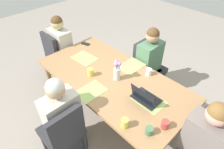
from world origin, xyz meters
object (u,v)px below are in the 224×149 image
at_px(coffee_mug_near_left, 125,123).
at_px(coffee_mug_far_left, 165,124).
at_px(chair_near_left_far, 63,131).
at_px(person_head_right_left_mid, 199,148).
at_px(flower_vase, 117,70).
at_px(chair_head_left_left_near, 57,53).
at_px(person_head_left_left_near, 63,52).
at_px(person_near_left_far, 64,123).
at_px(coffee_mug_centre_left, 149,72).
at_px(dining_table, 112,81).
at_px(coffee_mug_centre_right, 149,131).
at_px(person_far_right_near, 148,66).
at_px(phone_black, 86,44).
at_px(laptop_head_right_left_mid, 145,97).
at_px(coffee_mug_near_right, 90,72).
at_px(chair_far_right_near, 147,64).
at_px(chair_head_right_left_mid, 207,148).

bearing_deg(coffee_mug_near_left, coffee_mug_far_left, 44.30).
relative_size(chair_near_left_far, coffee_mug_near_left, 8.49).
relative_size(person_head_right_left_mid, flower_vase, 4.20).
bearing_deg(coffee_mug_far_left, chair_head_left_left_near, 177.09).
xyz_separation_m(chair_head_left_left_near, person_head_left_left_near, (0.06, 0.07, 0.03)).
bearing_deg(person_near_left_far, coffee_mug_centre_left, 76.85).
relative_size(dining_table, coffee_mug_centre_right, 25.87).
distance_m(coffee_mug_near_left, coffee_mug_centre_right, 0.25).
distance_m(chair_head_left_left_near, coffee_mug_far_left, 2.33).
relative_size(person_far_right_near, coffee_mug_far_left, 12.79).
relative_size(chair_near_left_far, phone_black, 6.00).
relative_size(person_far_right_near, laptop_head_right_left_mid, 3.73).
relative_size(laptop_head_right_left_mid, coffee_mug_near_left, 3.02).
xyz_separation_m(person_head_right_left_mid, coffee_mug_centre_right, (-0.41, -0.37, 0.25)).
height_order(chair_head_left_left_near, coffee_mug_near_right, chair_head_left_left_near).
xyz_separation_m(person_near_left_far, flower_vase, (0.04, 0.83, 0.36)).
bearing_deg(chair_far_right_near, person_head_right_left_mid, -31.65).
relative_size(dining_table, coffee_mug_near_left, 20.12).
relative_size(dining_table, chair_near_left_far, 2.37).
height_order(person_head_right_left_mid, coffee_mug_centre_left, person_head_right_left_mid).
xyz_separation_m(person_head_left_left_near, person_near_left_far, (1.33, -0.84, 0.00)).
height_order(person_head_left_left_near, chair_head_right_left_mid, person_head_left_left_near).
relative_size(person_head_right_left_mid, coffee_mug_centre_left, 12.65).
bearing_deg(coffee_mug_centre_right, coffee_mug_near_right, 171.98).
height_order(person_far_right_near, flower_vase, person_far_right_near).
height_order(coffee_mug_near_left, phone_black, coffee_mug_near_left).
bearing_deg(coffee_mug_near_right, coffee_mug_far_left, 0.74).
relative_size(chair_near_left_far, coffee_mug_far_left, 9.64).
relative_size(coffee_mug_near_left, coffee_mug_centre_right, 1.29).
bearing_deg(coffee_mug_far_left, flower_vase, 167.85).
distance_m(chair_head_left_left_near, chair_far_right_near, 1.60).
height_order(chair_far_right_near, coffee_mug_near_right, chair_far_right_near).
relative_size(person_head_right_left_mid, chair_far_right_near, 1.33).
height_order(person_head_left_left_near, phone_black, person_head_left_left_near).
relative_size(chair_far_right_near, person_far_right_near, 0.75).
distance_m(dining_table, laptop_head_right_left_mid, 0.57).
relative_size(chair_head_left_left_near, coffee_mug_far_left, 9.64).
distance_m(person_far_right_near, flower_vase, 0.85).
height_order(chair_head_left_left_near, coffee_mug_centre_right, chair_head_left_left_near).
distance_m(dining_table, person_head_left_left_near, 1.32).
height_order(chair_far_right_near, person_far_right_near, person_far_right_near).
height_order(coffee_mug_near_left, coffee_mug_centre_left, coffee_mug_near_left).
bearing_deg(coffee_mug_near_left, person_near_left_far, -149.93).
bearing_deg(flower_vase, person_near_left_far, -92.93).
distance_m(chair_head_right_left_mid, coffee_mug_far_left, 0.56).
height_order(chair_head_left_left_near, flower_vase, flower_vase).
bearing_deg(dining_table, phone_black, 163.14).
height_order(person_head_left_left_near, chair_far_right_near, person_head_left_left_near).
relative_size(flower_vase, coffee_mug_near_left, 2.68).
xyz_separation_m(chair_head_right_left_mid, phone_black, (-2.28, 0.18, 0.24)).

